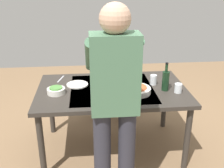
% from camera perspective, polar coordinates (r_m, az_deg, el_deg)
% --- Properties ---
extents(ground_plane, '(6.00, 6.00, 0.00)m').
position_cam_1_polar(ground_plane, '(3.22, 0.00, -13.11)').
color(ground_plane, '#846647').
extents(dining_table, '(1.55, 0.96, 0.74)m').
position_cam_1_polar(dining_table, '(2.88, 0.00, -2.22)').
color(dining_table, '#332D28').
rests_on(dining_table, ground_plane).
extents(chair_near, '(0.40, 0.40, 0.91)m').
position_cam_1_polar(chair_near, '(3.72, -1.40, 1.34)').
color(chair_near, black).
rests_on(chair_near, ground_plane).
extents(person_server, '(0.42, 0.61, 1.69)m').
position_cam_1_polar(person_server, '(2.08, 0.52, -3.38)').
color(person_server, '#2D2D38').
rests_on(person_server, ground_plane).
extents(wine_bottle, '(0.07, 0.07, 0.30)m').
position_cam_1_polar(wine_bottle, '(2.82, 11.13, 0.80)').
color(wine_bottle, black).
rests_on(wine_bottle, dining_table).
extents(wine_glass_left, '(0.07, 0.07, 0.15)m').
position_cam_1_polar(wine_glass_left, '(2.51, 1.31, -1.73)').
color(wine_glass_left, white).
rests_on(wine_glass_left, dining_table).
extents(wine_glass_right, '(0.07, 0.07, 0.15)m').
position_cam_1_polar(wine_glass_right, '(3.08, -2.53, 2.92)').
color(wine_glass_right, white).
rests_on(wine_glass_right, dining_table).
extents(water_cup_near_left, '(0.07, 0.07, 0.10)m').
position_cam_1_polar(water_cup_near_left, '(2.92, -2.11, 0.73)').
color(water_cup_near_left, silver).
rests_on(water_cup_near_left, dining_table).
extents(water_cup_near_right, '(0.07, 0.07, 0.09)m').
position_cam_1_polar(water_cup_near_right, '(2.82, 13.64, -0.84)').
color(water_cup_near_right, silver).
rests_on(water_cup_near_right, dining_table).
extents(water_cup_far_left, '(0.07, 0.07, 0.11)m').
position_cam_1_polar(water_cup_far_left, '(2.97, 8.63, 0.88)').
color(water_cup_far_left, silver).
rests_on(water_cup_far_left, dining_table).
extents(serving_bowl_pasta, '(0.30, 0.30, 0.07)m').
position_cam_1_polar(serving_bowl_pasta, '(2.75, 5.00, -1.20)').
color(serving_bowl_pasta, silver).
rests_on(serving_bowl_pasta, dining_table).
extents(side_bowl_salad, '(0.18, 0.18, 0.07)m').
position_cam_1_polar(side_bowl_salad, '(2.78, -11.59, -1.31)').
color(side_bowl_salad, silver).
rests_on(side_bowl_salad, dining_table).
extents(dinner_plate_near, '(0.23, 0.23, 0.01)m').
position_cam_1_polar(dinner_plate_near, '(2.96, -7.25, -0.11)').
color(dinner_plate_near, silver).
rests_on(dinner_plate_near, dining_table).
extents(dinner_plate_far, '(0.23, 0.23, 0.01)m').
position_cam_1_polar(dinner_plate_far, '(3.11, 2.84, 1.18)').
color(dinner_plate_far, silver).
rests_on(dinner_plate_far, dining_table).
extents(table_knife, '(0.07, 0.20, 0.00)m').
position_cam_1_polar(table_knife, '(3.15, -10.65, 1.03)').
color(table_knife, silver).
rests_on(table_knife, dining_table).
extents(table_fork, '(0.03, 0.18, 0.00)m').
position_cam_1_polar(table_fork, '(2.62, -3.48, -3.15)').
color(table_fork, silver).
rests_on(table_fork, dining_table).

